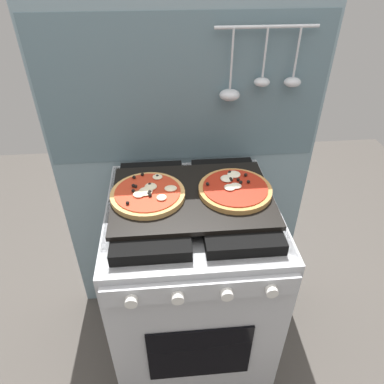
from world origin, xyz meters
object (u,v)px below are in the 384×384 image
object	(u,v)px
stove	(192,285)
pizza_right	(235,189)
pizza_left	(148,193)
baking_tray	(192,196)

from	to	relation	value
stove	pizza_right	bearing A→B (deg)	1.51
stove	pizza_left	xyz separation A→B (m)	(-0.15, 0.01, 0.48)
baking_tray	pizza_right	xyz separation A→B (m)	(0.15, 0.00, 0.02)
stove	pizza_right	world-z (taller)	pizza_right
pizza_left	baking_tray	bearing A→B (deg)	-1.41
baking_tray	pizza_right	distance (m)	0.15
pizza_left	pizza_right	distance (m)	0.29
stove	pizza_right	xyz separation A→B (m)	(0.15, 0.00, 0.48)
pizza_left	pizza_right	xyz separation A→B (m)	(0.29, -0.00, -0.00)
baking_tray	stove	bearing A→B (deg)	-90.00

